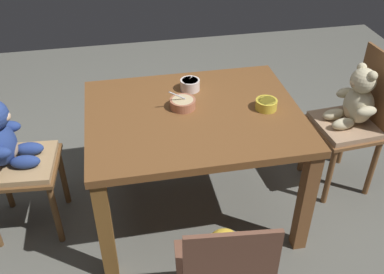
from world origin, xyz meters
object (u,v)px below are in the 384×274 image
at_px(dining_table, 194,129).
at_px(porridge_bowl_white_far_center, 190,85).
at_px(teddy_chair_near_right, 354,111).
at_px(porridge_bowl_terracotta_center, 183,103).
at_px(teddy_chair_near_front, 223,274).
at_px(teddy_chair_near_left, 6,149).
at_px(porridge_bowl_yellow_near_right, 266,104).

relative_size(dining_table, porridge_bowl_white_far_center, 9.49).
distance_m(teddy_chair_near_right, porridge_bowl_terracotta_center, 1.07).
bearing_deg(porridge_bowl_white_far_center, teddy_chair_near_front, -94.45).
bearing_deg(teddy_chair_near_left, porridge_bowl_yellow_near_right, 0.77).
distance_m(teddy_chair_near_left, porridge_bowl_terracotta_center, 0.98).
bearing_deg(porridge_bowl_terracotta_center, teddy_chair_near_front, -90.81).
bearing_deg(teddy_chair_near_left, porridge_bowl_terracotta_center, 4.88).
bearing_deg(dining_table, porridge_bowl_yellow_near_right, -5.10).
relative_size(dining_table, porridge_bowl_yellow_near_right, 9.79).
bearing_deg(teddy_chair_near_right, porridge_bowl_yellow_near_right, 5.00).
distance_m(teddy_chair_near_right, porridge_bowl_yellow_near_right, 0.65).
bearing_deg(porridge_bowl_terracotta_center, teddy_chair_near_right, 0.20).
bearing_deg(porridge_bowl_terracotta_center, teddy_chair_near_left, -179.71).
height_order(dining_table, porridge_bowl_white_far_center, porridge_bowl_white_far_center).
height_order(teddy_chair_near_left, porridge_bowl_terracotta_center, teddy_chair_near_left).
relative_size(porridge_bowl_white_far_center, porridge_bowl_yellow_near_right, 1.03).
bearing_deg(teddy_chair_near_front, porridge_bowl_white_far_center, 1.23).
height_order(teddy_chair_near_front, porridge_bowl_yellow_near_right, teddy_chair_near_front).
relative_size(porridge_bowl_white_far_center, porridge_bowl_terracotta_center, 0.81).
height_order(teddy_chair_near_front, teddy_chair_near_right, same).
relative_size(teddy_chair_near_front, porridge_bowl_white_far_center, 7.46).
height_order(teddy_chair_near_right, teddy_chair_near_left, teddy_chair_near_right).
xyz_separation_m(teddy_chair_near_right, porridge_bowl_yellow_near_right, (-0.61, -0.10, 0.18)).
distance_m(porridge_bowl_yellow_near_right, porridge_bowl_terracotta_center, 0.46).
bearing_deg(dining_table, porridge_bowl_terracotta_center, 127.73).
bearing_deg(teddy_chair_near_left, dining_table, 1.27).
xyz_separation_m(dining_table, porridge_bowl_terracotta_center, (-0.05, 0.06, 0.13)).
bearing_deg(porridge_bowl_white_far_center, porridge_bowl_yellow_near_right, -37.67).
xyz_separation_m(teddy_chair_near_front, porridge_bowl_white_far_center, (0.09, 1.16, 0.22)).
bearing_deg(porridge_bowl_yellow_near_right, teddy_chair_near_right, 9.47).
bearing_deg(teddy_chair_near_right, porridge_bowl_white_far_center, -14.95).
distance_m(teddy_chair_near_front, teddy_chair_near_left, 1.36).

